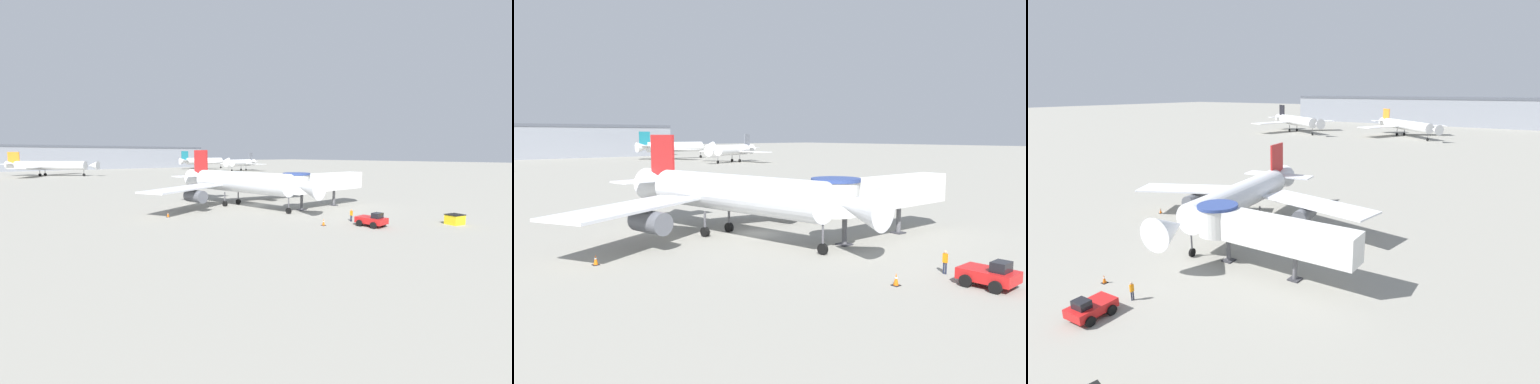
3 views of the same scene
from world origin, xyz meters
The scene contains 10 objects.
ground_plane centered at (0.00, 0.00, 0.00)m, with size 800.00×800.00×0.00m, color gray.
main_airplane centered at (-2.96, 0.40, 3.96)m, with size 33.67×28.65×9.35m.
jet_bridge centered at (6.47, -8.75, 4.12)m, with size 17.11×4.09×5.79m.
pushback_tug_red centered at (0.31, -22.43, 0.77)m, with size 2.59×3.41×1.72m.
traffic_cone_near_nose centered at (-3.87, -18.54, 0.38)m, with size 0.49×0.49×0.80m.
traffic_cone_port_wing centered at (-16.23, -1.56, 0.37)m, with size 0.46×0.46×0.76m.
ground_crew_marshaller centered at (0.84, -19.10, 0.94)m, with size 0.21×0.32×1.62m.
background_jet_orange_tail centered at (-15.52, 112.82, 4.22)m, with size 32.11×30.15×9.57m.
background_jet_black_tail centered at (-58.09, 104.99, 4.62)m, with size 34.58×33.29×10.54m.
terminal_building centered at (-4.21, 175.00, 6.82)m, with size 174.94×19.10×13.62m.
Camera 3 is at (27.48, -37.38, 16.88)m, focal length 28.00 mm.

